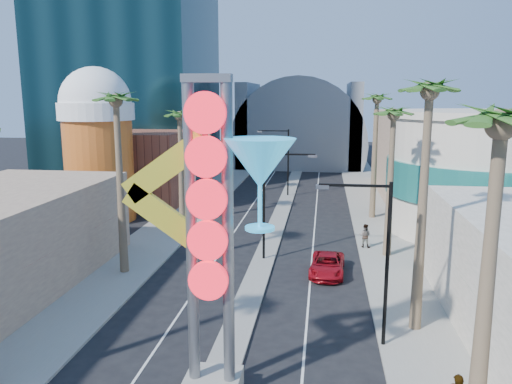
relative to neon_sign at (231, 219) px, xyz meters
name	(u,v)px	position (x,y,z in m)	size (l,w,h in m)	color
sidewalk_west	(191,210)	(-10.32, 32.04, -7.23)	(5.00, 100.00, 0.15)	gray
sidewalk_east	(376,216)	(8.68, 32.04, -7.23)	(5.00, 100.00, 0.15)	gray
median	(284,206)	(-0.82, 35.04, -7.23)	(1.60, 84.00, 0.15)	gray
brick_filler_west	(140,168)	(-16.82, 35.04, -3.31)	(10.00, 10.00, 8.00)	brown
filler_east	(422,153)	(15.18, 45.04, -2.31)	(10.00, 20.00, 10.00)	#977561
beer_mug	(98,139)	(-17.82, 27.04, 0.54)	(7.00, 7.00, 14.50)	#BF5319
turquoise_building	(486,174)	(17.18, 27.04, -2.06)	(16.60, 16.60, 10.60)	#B0AA95
canopy	(300,140)	(-0.82, 69.04, -3.00)	(22.00, 16.00, 22.00)	slate
neon_sign	(231,219)	(0.00, 0.00, 0.00)	(6.53, 2.60, 12.55)	gray
streetlight_0	(272,195)	(-0.27, 17.04, -2.43)	(3.79, 0.25, 8.00)	black
streetlight_1	(284,156)	(-1.36, 41.04, -2.43)	(3.79, 0.25, 8.00)	black
streetlight_2	(377,249)	(5.91, 5.04, -2.47)	(3.45, 0.25, 8.00)	black
palm_1	(116,111)	(-9.82, 13.04, 3.52)	(2.40, 2.40, 12.70)	brown
palm_2	(180,122)	(-9.82, 27.04, 2.17)	(2.40, 2.40, 11.20)	brown
palm_3	(209,117)	(-9.82, 39.04, 2.17)	(2.40, 2.40, 11.20)	brown
palm_4	(499,147)	(8.18, -2.96, 3.07)	(2.40, 2.40, 12.20)	brown
palm_5	(429,107)	(8.18, 7.04, 3.96)	(2.40, 2.40, 13.20)	brown
palm_6	(393,123)	(8.18, 19.04, 2.62)	(2.40, 2.40, 11.70)	brown
palm_7	(377,107)	(8.18, 31.04, 3.52)	(2.40, 2.40, 12.70)	brown
red_pickup	(327,265)	(3.77, 14.68, -6.64)	(2.22, 4.81, 1.34)	#A30C17
pedestrian_b	(365,236)	(6.70, 20.82, -6.23)	(0.90, 0.70, 1.86)	gray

